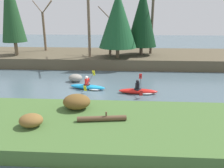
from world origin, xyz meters
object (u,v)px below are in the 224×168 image
at_px(kayaker_lead, 140,91).
at_px(boulder_midstream, 75,78).
at_px(driftwood_log, 102,118).
at_px(kayaker_middle, 89,87).

bearing_deg(kayaker_lead, boulder_midstream, 155.26).
distance_m(kayaker_lead, boulder_midstream, 5.71).
bearing_deg(driftwood_log, kayaker_lead, 61.89).
bearing_deg(kayaker_middle, kayaker_lead, 0.23).
distance_m(kayaker_middle, driftwood_log, 6.46).
distance_m(kayaker_middle, boulder_midstream, 2.33).
xyz_separation_m(kayaker_lead, driftwood_log, (-2.07, -5.53, 0.58)).
relative_size(kayaker_lead, driftwood_log, 1.23).
height_order(kayaker_lead, kayaker_middle, same).
bearing_deg(kayaker_middle, driftwood_log, -64.41).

